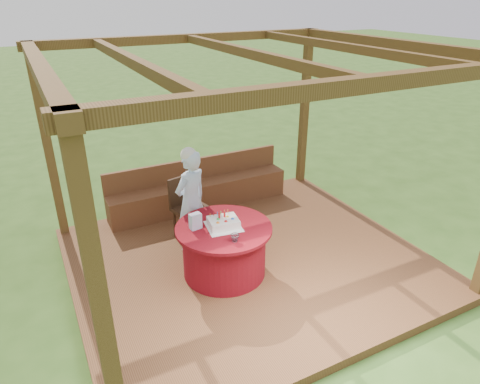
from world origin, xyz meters
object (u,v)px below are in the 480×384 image
(chair, at_px, (188,204))
(drinking_glass, at_px, (235,238))
(elderly_woman, at_px, (191,200))
(gift_bag, at_px, (195,221))
(bench, at_px, (200,192))
(table, at_px, (224,250))
(birthday_cake, at_px, (223,223))

(chair, relative_size, drinking_glass, 9.28)
(elderly_woman, height_order, gift_bag, elderly_woman)
(bench, height_order, elderly_woman, elderly_woman)
(elderly_woman, bearing_deg, table, -79.73)
(elderly_woman, bearing_deg, chair, 77.32)
(bench, distance_m, table, 1.92)
(chair, bearing_deg, elderly_woman, -102.68)
(drinking_glass, bearing_deg, bench, 78.44)
(birthday_cake, xyz_separation_m, gift_bag, (-0.32, 0.12, 0.04))
(elderly_woman, bearing_deg, bench, 63.44)
(table, height_order, chair, chair)
(chair, relative_size, birthday_cake, 1.99)
(table, distance_m, drinking_glass, 0.52)
(chair, xyz_separation_m, gift_bag, (-0.26, -0.94, 0.26))
(bench, distance_m, elderly_woman, 1.35)
(chair, distance_m, elderly_woman, 0.40)
(chair, height_order, gift_bag, chair)
(birthday_cake, height_order, gift_bag, gift_bag)
(elderly_woman, distance_m, birthday_cake, 0.75)
(bench, relative_size, drinking_glass, 30.56)
(elderly_woman, relative_size, birthday_cake, 3.24)
(table, height_order, gift_bag, gift_bag)
(table, height_order, elderly_woman, elderly_woman)
(chair, distance_m, gift_bag, 1.01)
(birthday_cake, bearing_deg, table, -63.49)
(table, height_order, birthday_cake, birthday_cake)
(chair, xyz_separation_m, elderly_woman, (-0.07, -0.32, 0.23))
(gift_bag, bearing_deg, elderly_woman, 65.26)
(table, bearing_deg, gift_bag, 159.35)
(chair, relative_size, gift_bag, 4.59)
(bench, bearing_deg, gift_bag, -113.16)
(gift_bag, height_order, drinking_glass, gift_bag)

